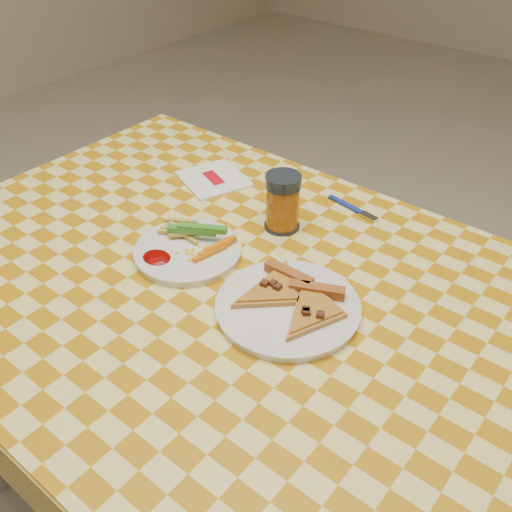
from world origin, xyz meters
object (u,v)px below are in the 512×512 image
object	(u,v)px
table	(232,313)
drink_glass	(283,202)
plate_right	(288,308)
plate_left	(188,252)

from	to	relation	value
table	drink_glass	world-z (taller)	drink_glass
table	plate_right	distance (m)	0.15
plate_left	plate_right	bearing A→B (deg)	-1.86
table	plate_left	size ratio (longest dim) A/B	6.45
plate_right	drink_glass	distance (m)	0.26
plate_right	drink_glass	xyz separation A→B (m)	(-0.16, 0.19, 0.05)
plate_left	plate_right	size ratio (longest dim) A/B	0.83
plate_left	drink_glass	distance (m)	0.21
plate_right	drink_glass	world-z (taller)	drink_glass
table	plate_right	size ratio (longest dim) A/B	5.38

